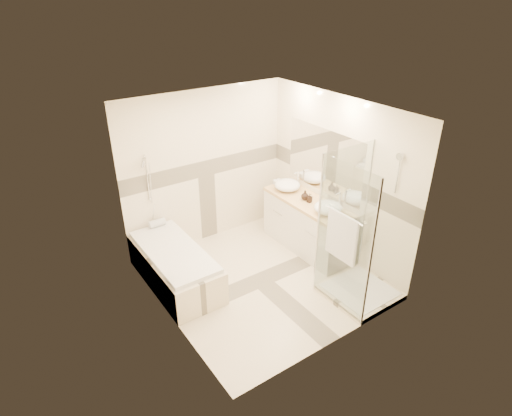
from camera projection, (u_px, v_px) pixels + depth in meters
room at (263, 202)px, 5.69m from camera, size 2.82×3.02×2.52m
bathtub at (175, 265)px, 6.06m from camera, size 0.75×1.70×0.56m
vanity at (307, 224)px, 6.83m from camera, size 0.58×1.62×0.85m
shower_enclosure at (353, 264)px, 5.72m from camera, size 0.96×0.93×2.04m
vessel_sink_near at (287, 185)px, 6.95m from camera, size 0.42×0.42×0.17m
vessel_sink_far at (328, 208)px, 6.25m from camera, size 0.42×0.42×0.17m
faucet_near at (298, 178)px, 7.03m from camera, size 0.11×0.03×0.27m
faucet_far at (339, 199)px, 6.33m from camera, size 0.11×0.03×0.28m
amenity_bottle_a at (310, 198)px, 6.56m from camera, size 0.08×0.08×0.14m
amenity_bottle_b at (305, 195)px, 6.63m from camera, size 0.16×0.16×0.15m
folded_towels at (279, 183)px, 7.13m from camera, size 0.16×0.23×0.07m
rolled_towel at (157, 223)px, 6.49m from camera, size 0.25×0.11×0.11m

